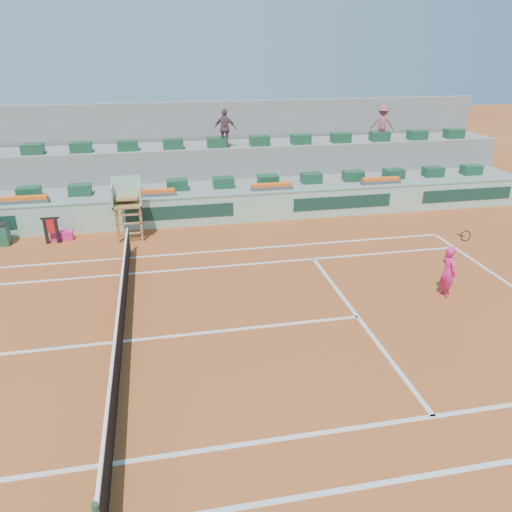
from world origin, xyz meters
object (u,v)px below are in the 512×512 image
(player_bag, at_px, (62,236))
(drink_cooler_a, at_px, (0,234))
(umpire_chair, at_px, (127,200))
(tennis_player, at_px, (448,271))

(player_bag, relative_size, drink_cooler_a, 0.95)
(umpire_chair, xyz_separation_m, drink_cooler_a, (-4.77, 0.23, -1.12))
(player_bag, bearing_deg, drink_cooler_a, -178.05)
(player_bag, relative_size, tennis_player, 0.35)
(player_bag, bearing_deg, umpire_chair, -6.60)
(umpire_chair, distance_m, tennis_player, 11.68)
(player_bag, xyz_separation_m, drink_cooler_a, (-2.17, -0.07, 0.24))
(player_bag, xyz_separation_m, umpire_chair, (2.60, -0.30, 1.37))
(umpire_chair, height_order, tennis_player, umpire_chair)
(drink_cooler_a, xyz_separation_m, tennis_player, (14.24, -7.01, 0.38))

